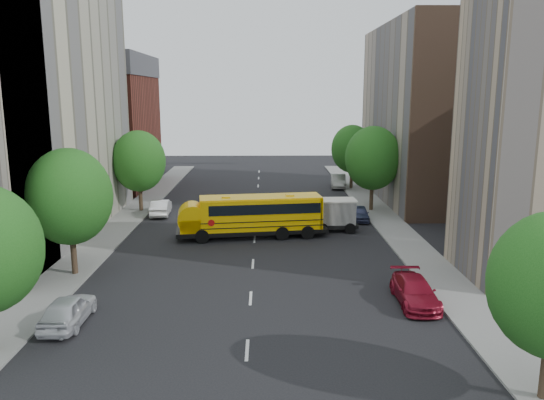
{
  "coord_description": "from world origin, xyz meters",
  "views": [
    {
      "loc": [
        0.79,
        -35.51,
        11.09
      ],
      "look_at": [
        1.32,
        2.0,
        3.5
      ],
      "focal_mm": 35.0,
      "sensor_mm": 36.0,
      "label": 1
    }
  ],
  "objects_px": {
    "parked_car_0": "(68,310)",
    "parked_car_3": "(415,291)",
    "street_tree_2": "(139,161)",
    "street_tree_5": "(352,149)",
    "parked_car_4": "(360,213)",
    "safari_truck": "(320,214)",
    "street_tree_1": "(69,197)",
    "street_tree_4": "(373,158)",
    "parked_car_1": "(161,207)",
    "school_bus": "(250,214)",
    "parked_car_5": "(338,181)"
  },
  "relations": [
    {
      "from": "street_tree_5",
      "to": "parked_car_4",
      "type": "xyz_separation_m",
      "value": [
        -1.77,
        -15.91,
        -4.07
      ]
    },
    {
      "from": "parked_car_3",
      "to": "parked_car_5",
      "type": "bearing_deg",
      "value": 89.47
    },
    {
      "from": "parked_car_1",
      "to": "parked_car_4",
      "type": "distance_m",
      "value": 18.18
    },
    {
      "from": "street_tree_4",
      "to": "parked_car_3",
      "type": "distance_m",
      "value": 23.39
    },
    {
      "from": "parked_car_0",
      "to": "street_tree_1",
      "type": "bearing_deg",
      "value": -72.95
    },
    {
      "from": "parked_car_0",
      "to": "school_bus",
      "type": "bearing_deg",
      "value": -117.92
    },
    {
      "from": "street_tree_1",
      "to": "parked_car_4",
      "type": "distance_m",
      "value": 25.03
    },
    {
      "from": "parked_car_1",
      "to": "parked_car_4",
      "type": "xyz_separation_m",
      "value": [
        18.03,
        -2.32,
        -0.1
      ]
    },
    {
      "from": "parked_car_0",
      "to": "parked_car_3",
      "type": "height_order",
      "value": "parked_car_0"
    },
    {
      "from": "safari_truck",
      "to": "parked_car_0",
      "type": "xyz_separation_m",
      "value": [
        -14.09,
        -17.71,
        -0.65
      ]
    },
    {
      "from": "street_tree_4",
      "to": "safari_truck",
      "type": "height_order",
      "value": "street_tree_4"
    },
    {
      "from": "street_tree_2",
      "to": "parked_car_1",
      "type": "distance_m",
      "value": 4.91
    },
    {
      "from": "street_tree_5",
      "to": "parked_car_4",
      "type": "bearing_deg",
      "value": -96.35
    },
    {
      "from": "safari_truck",
      "to": "street_tree_2",
      "type": "bearing_deg",
      "value": 153.55
    },
    {
      "from": "parked_car_4",
      "to": "parked_car_1",
      "type": "bearing_deg",
      "value": 177.81
    },
    {
      "from": "street_tree_2",
      "to": "parked_car_3",
      "type": "height_order",
      "value": "street_tree_2"
    },
    {
      "from": "street_tree_1",
      "to": "safari_truck",
      "type": "distance_m",
      "value": 19.7
    },
    {
      "from": "street_tree_2",
      "to": "school_bus",
      "type": "relative_size",
      "value": 0.64
    },
    {
      "from": "safari_truck",
      "to": "parked_car_4",
      "type": "height_order",
      "value": "safari_truck"
    },
    {
      "from": "street_tree_2",
      "to": "safari_truck",
      "type": "xyz_separation_m",
      "value": [
        16.29,
        -7.5,
        -3.43
      ]
    },
    {
      "from": "street_tree_5",
      "to": "parked_car_3",
      "type": "xyz_separation_m",
      "value": [
        -2.2,
        -34.87,
        -4.01
      ]
    },
    {
      "from": "parked_car_1",
      "to": "safari_truck",
      "type": "bearing_deg",
      "value": 153.17
    },
    {
      "from": "street_tree_2",
      "to": "street_tree_4",
      "type": "height_order",
      "value": "street_tree_4"
    },
    {
      "from": "street_tree_4",
      "to": "parked_car_1",
      "type": "distance_m",
      "value": 20.33
    },
    {
      "from": "parked_car_1",
      "to": "parked_car_5",
      "type": "relative_size",
      "value": 0.92
    },
    {
      "from": "parked_car_0",
      "to": "parked_car_1",
      "type": "xyz_separation_m",
      "value": [
        0.0,
        23.62,
        -0.0
      ]
    },
    {
      "from": "safari_truck",
      "to": "parked_car_1",
      "type": "relative_size",
      "value": 1.39
    },
    {
      "from": "street_tree_1",
      "to": "parked_car_5",
      "type": "height_order",
      "value": "street_tree_1"
    },
    {
      "from": "parked_car_4",
      "to": "parked_car_5",
      "type": "relative_size",
      "value": 0.77
    },
    {
      "from": "street_tree_1",
      "to": "parked_car_3",
      "type": "relative_size",
      "value": 1.65
    },
    {
      "from": "school_bus",
      "to": "safari_truck",
      "type": "relative_size",
      "value": 1.92
    },
    {
      "from": "school_bus",
      "to": "parked_car_1",
      "type": "bearing_deg",
      "value": 130.11
    },
    {
      "from": "street_tree_5",
      "to": "parked_car_3",
      "type": "relative_size",
      "value": 1.57
    },
    {
      "from": "street_tree_4",
      "to": "parked_car_5",
      "type": "bearing_deg",
      "value": 96.21
    },
    {
      "from": "school_bus",
      "to": "safari_truck",
      "type": "xyz_separation_m",
      "value": [
        5.61,
        1.77,
        -0.45
      ]
    },
    {
      "from": "parked_car_0",
      "to": "parked_car_4",
      "type": "xyz_separation_m",
      "value": [
        18.03,
        21.3,
        -0.11
      ]
    },
    {
      "from": "street_tree_1",
      "to": "safari_truck",
      "type": "height_order",
      "value": "street_tree_1"
    },
    {
      "from": "school_bus",
      "to": "parked_car_4",
      "type": "xyz_separation_m",
      "value": [
        9.55,
        5.37,
        -1.21
      ]
    },
    {
      "from": "parked_car_1",
      "to": "parked_car_0",
      "type": "bearing_deg",
      "value": 85.94
    },
    {
      "from": "street_tree_1",
      "to": "school_bus",
      "type": "bearing_deg",
      "value": 39.25
    },
    {
      "from": "street_tree_1",
      "to": "parked_car_3",
      "type": "distance_m",
      "value": 20.83
    },
    {
      "from": "street_tree_2",
      "to": "parked_car_3",
      "type": "xyz_separation_m",
      "value": [
        19.8,
        -22.87,
        -4.13
      ]
    },
    {
      "from": "street_tree_2",
      "to": "parked_car_1",
      "type": "relative_size",
      "value": 1.72
    },
    {
      "from": "parked_car_4",
      "to": "parked_car_5",
      "type": "distance_m",
      "value": 16.78
    },
    {
      "from": "street_tree_2",
      "to": "parked_car_0",
      "type": "height_order",
      "value": "street_tree_2"
    },
    {
      "from": "street_tree_4",
      "to": "street_tree_5",
      "type": "xyz_separation_m",
      "value": [
        -0.0,
        12.0,
        -0.37
      ]
    },
    {
      "from": "street_tree_4",
      "to": "street_tree_5",
      "type": "height_order",
      "value": "street_tree_4"
    },
    {
      "from": "street_tree_1",
      "to": "parked_car_5",
      "type": "distance_m",
      "value": 37.34
    },
    {
      "from": "safari_truck",
      "to": "parked_car_1",
      "type": "distance_m",
      "value": 15.29
    },
    {
      "from": "street_tree_2",
      "to": "parked_car_4",
      "type": "bearing_deg",
      "value": -10.94
    }
  ]
}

